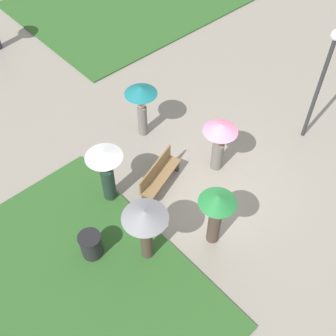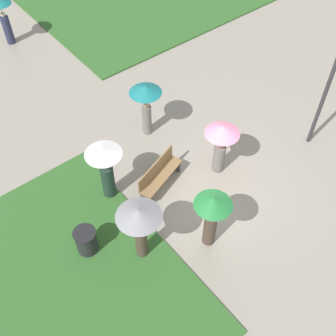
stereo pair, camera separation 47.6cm
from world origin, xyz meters
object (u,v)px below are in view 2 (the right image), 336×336
at_px(crowd_person_pink, 221,139).
at_px(crowd_person_teal, 146,99).
at_px(lone_walker_mid_plaza, 2,11).
at_px(crowd_person_grey, 140,222).
at_px(park_bench, 159,174).
at_px(lamp_post, 331,78).
at_px(trash_bin, 86,241).
at_px(crowd_person_white, 106,166).
at_px(crowd_person_green, 212,212).

height_order(crowd_person_pink, crowd_person_teal, crowd_person_teal).
bearing_deg(lone_walker_mid_plaza, crowd_person_grey, 11.35).
relative_size(park_bench, crowd_person_grey, 0.88).
bearing_deg(crowd_person_grey, lamp_post, -47.70).
xyz_separation_m(trash_bin, lone_walker_mid_plaza, (2.63, 10.30, 0.96)).
bearing_deg(trash_bin, crowd_person_grey, -43.32).
distance_m(crowd_person_white, crowd_person_teal, 2.78).
distance_m(crowd_person_teal, crowd_person_grey, 4.54).
bearing_deg(lamp_post, crowd_person_grey, 179.53).
xyz_separation_m(trash_bin, crowd_person_green, (2.65, -1.77, 0.93)).
bearing_deg(crowd_person_white, lamp_post, -93.69).
height_order(crowd_person_pink, crowd_person_green, crowd_person_green).
bearing_deg(lone_walker_mid_plaza, lamp_post, 43.54).
bearing_deg(crowd_person_teal, lone_walker_mid_plaza, 145.50).
bearing_deg(crowd_person_grey, park_bench, -5.91).
height_order(park_bench, lone_walker_mid_plaza, lone_walker_mid_plaza).
distance_m(crowd_person_green, lone_walker_mid_plaza, 12.07).
bearing_deg(park_bench, crowd_person_green, -112.10).
distance_m(park_bench, crowd_person_grey, 2.57).
xyz_separation_m(trash_bin, crowd_person_white, (1.47, 1.17, 0.84)).
height_order(crowd_person_grey, crowd_person_green, crowd_person_grey).
distance_m(lamp_post, crowd_person_green, 5.25).
distance_m(trash_bin, crowd_person_teal, 4.75).
height_order(park_bench, crowd_person_teal, crowd_person_teal).
bearing_deg(crowd_person_green, lamp_post, 87.17).
bearing_deg(trash_bin, crowd_person_pink, -0.82).
height_order(park_bench, crowd_person_white, crowd_person_white).
bearing_deg(crowd_person_green, crowd_person_white, -169.09).
xyz_separation_m(crowd_person_pink, lone_walker_mid_plaza, (-1.96, 10.36, 0.09)).
height_order(park_bench, lamp_post, lamp_post).
bearing_deg(trash_bin, lone_walker_mid_plaza, 75.69).
bearing_deg(trash_bin, lamp_post, -7.65).
bearing_deg(crowd_person_pink, crowd_person_teal, -119.66).
height_order(lamp_post, lone_walker_mid_plaza, lamp_post).
relative_size(lamp_post, crowd_person_green, 2.04).
bearing_deg(crowd_person_green, crowd_person_teal, 153.31).
relative_size(crowd_person_pink, crowd_person_grey, 0.91).
relative_size(crowd_person_green, lone_walker_mid_plaza, 0.96).
bearing_deg(crowd_person_teal, park_bench, -71.57).
distance_m(crowd_person_pink, lone_walker_mid_plaza, 10.55).
relative_size(park_bench, crowd_person_green, 0.91).
distance_m(trash_bin, crowd_person_pink, 4.67).
bearing_deg(park_bench, crowd_person_white, 137.31).
height_order(lamp_post, crowd_person_pink, lamp_post).
xyz_separation_m(park_bench, lone_walker_mid_plaza, (-0.18, 9.73, 0.91)).
bearing_deg(crowd_person_teal, crowd_person_green, -59.24).
relative_size(trash_bin, crowd_person_grey, 0.42).
xyz_separation_m(crowd_person_grey, lone_walker_mid_plaza, (1.59, 11.28, -0.13)).
distance_m(trash_bin, lone_walker_mid_plaza, 10.67).
xyz_separation_m(crowd_person_pink, crowd_person_green, (-1.93, -1.70, 0.06)).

